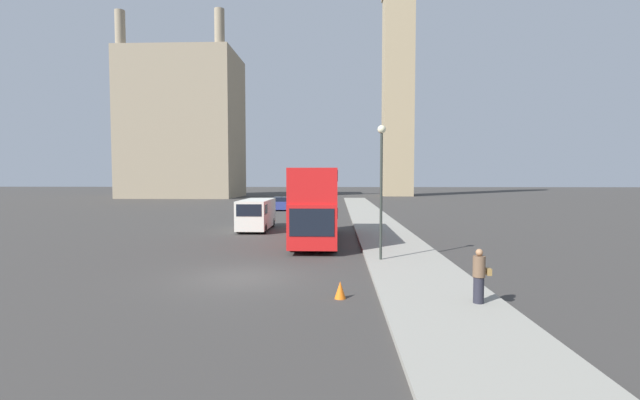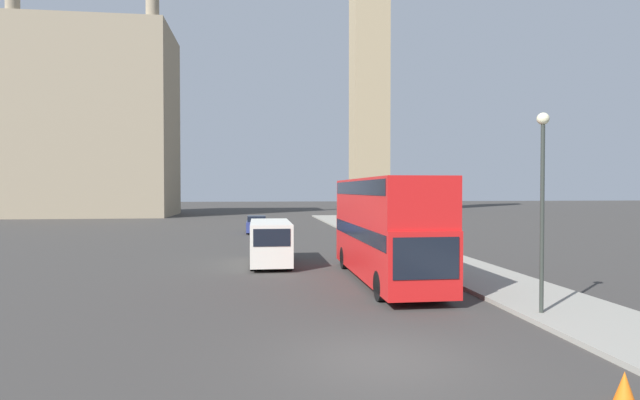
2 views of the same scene
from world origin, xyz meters
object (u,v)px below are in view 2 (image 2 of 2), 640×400
Objects in this scene: white_van at (270,242)px; parked_sedan at (257,225)px; clock_tower at (369,34)px; red_double_decker_bus at (385,224)px; street_lamp at (542,182)px.

white_van reaches higher than parked_sedan.
parked_sedan is (-0.72, 19.02, -0.49)m from white_van.
clock_tower reaches higher than red_double_decker_bus.
parked_sedan is (-5.32, 24.22, -1.68)m from red_double_decker_bus.
white_van is 14.16m from street_lamp.
clock_tower is 5.75× the size of red_double_decker_bus.
white_van is at bearing -107.53° from clock_tower.
street_lamp is 1.40× the size of parked_sedan.
street_lamp reaches higher than red_double_decker_bus.
white_van is (-18.14, -57.42, -28.92)m from clock_tower.
clock_tower is 51.92m from parked_sedan.
red_double_decker_bus is 7.05m from white_van.
clock_tower is at bearing 72.47° from white_van.
street_lamp reaches higher than white_van.
red_double_decker_bus is 1.87× the size of white_van.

